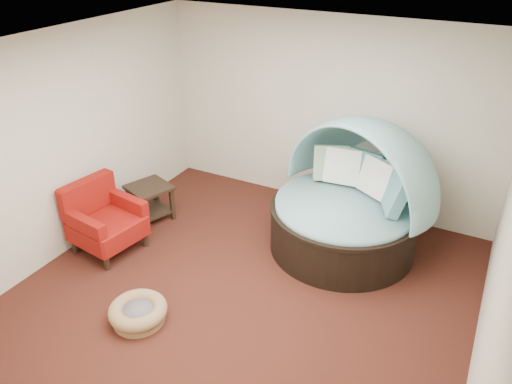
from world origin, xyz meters
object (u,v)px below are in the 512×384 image
at_px(red_armchair, 104,220).
at_px(side_table, 150,198).
at_px(canopy_daybed, 352,191).
at_px(pet_basket, 138,312).

xyz_separation_m(red_armchair, side_table, (0.06, 0.87, -0.09)).
xyz_separation_m(canopy_daybed, red_armchair, (-2.81, -1.55, -0.38)).
bearing_deg(side_table, pet_basket, -55.86).
distance_m(canopy_daybed, red_armchair, 3.23).
bearing_deg(pet_basket, red_armchair, 144.31).
height_order(canopy_daybed, red_armchair, canopy_daybed).
bearing_deg(red_armchair, pet_basket, -27.33).
distance_m(canopy_daybed, pet_basket, 2.98).
bearing_deg(side_table, canopy_daybed, 13.86).
xyz_separation_m(pet_basket, side_table, (-1.21, 1.78, 0.23)).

